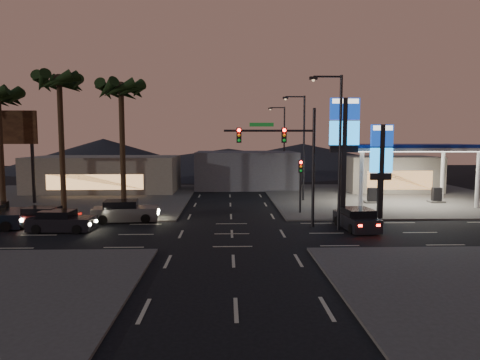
{
  "coord_description": "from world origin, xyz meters",
  "views": [
    {
      "loc": [
        -0.3,
        -26.43,
        5.95
      ],
      "look_at": [
        0.64,
        4.26,
        3.0
      ],
      "focal_mm": 32.0,
      "sensor_mm": 36.0,
      "label": 1
    }
  ],
  "objects_px": {
    "traffic_signal_mast": "(288,150)",
    "car_lane_a_front": "(61,222)",
    "gas_station": "(406,149)",
    "pylon_sign_tall": "(344,133)",
    "car_lane_a_mid": "(45,218)",
    "pylon_sign_short": "(381,157)",
    "suv_station": "(357,219)",
    "car_lane_b_front": "(125,212)"
  },
  "relations": [
    {
      "from": "gas_station",
      "to": "pylon_sign_short",
      "type": "bearing_deg",
      "value": -123.69
    },
    {
      "from": "traffic_signal_mast",
      "to": "car_lane_a_front",
      "type": "relative_size",
      "value": 1.88
    },
    {
      "from": "gas_station",
      "to": "pylon_sign_short",
      "type": "xyz_separation_m",
      "value": [
        -5.0,
        -7.5,
        -0.42
      ]
    },
    {
      "from": "gas_station",
      "to": "pylon_sign_tall",
      "type": "bearing_deg",
      "value": -139.09
    },
    {
      "from": "gas_station",
      "to": "traffic_signal_mast",
      "type": "height_order",
      "value": "traffic_signal_mast"
    },
    {
      "from": "pylon_sign_tall",
      "to": "car_lane_a_front",
      "type": "distance_m",
      "value": 20.85
    },
    {
      "from": "suv_station",
      "to": "car_lane_b_front",
      "type": "bearing_deg",
      "value": 168.65
    },
    {
      "from": "pylon_sign_tall",
      "to": "car_lane_a_mid",
      "type": "height_order",
      "value": "pylon_sign_tall"
    },
    {
      "from": "traffic_signal_mast",
      "to": "pylon_sign_tall",
      "type": "bearing_deg",
      "value": 36.52
    },
    {
      "from": "suv_station",
      "to": "pylon_sign_tall",
      "type": "bearing_deg",
      "value": 86.7
    },
    {
      "from": "car_lane_a_mid",
      "to": "car_lane_b_front",
      "type": "bearing_deg",
      "value": 22.22
    },
    {
      "from": "car_lane_a_mid",
      "to": "car_lane_b_front",
      "type": "distance_m",
      "value": 5.22
    },
    {
      "from": "pylon_sign_short",
      "to": "car_lane_b_front",
      "type": "height_order",
      "value": "pylon_sign_short"
    },
    {
      "from": "car_lane_a_front",
      "to": "car_lane_a_mid",
      "type": "height_order",
      "value": "car_lane_a_mid"
    },
    {
      "from": "suv_station",
      "to": "traffic_signal_mast",
      "type": "bearing_deg",
      "value": 169.04
    },
    {
      "from": "traffic_signal_mast",
      "to": "car_lane_a_front",
      "type": "bearing_deg",
      "value": -176.74
    },
    {
      "from": "pylon_sign_tall",
      "to": "suv_station",
      "type": "relative_size",
      "value": 2.04
    },
    {
      "from": "pylon_sign_short",
      "to": "traffic_signal_mast",
      "type": "distance_m",
      "value": 7.69
    },
    {
      "from": "traffic_signal_mast",
      "to": "car_lane_a_mid",
      "type": "xyz_separation_m",
      "value": [
        -16.3,
        0.36,
        -4.58
      ]
    },
    {
      "from": "car_lane_a_front",
      "to": "pylon_sign_short",
      "type": "bearing_deg",
      "value": 8.65
    },
    {
      "from": "car_lane_a_front",
      "to": "suv_station",
      "type": "xyz_separation_m",
      "value": [
        19.3,
        -0.02,
        0.03
      ]
    },
    {
      "from": "car_lane_a_front",
      "to": "car_lane_a_mid",
      "type": "bearing_deg",
      "value": 141.01
    },
    {
      "from": "gas_station",
      "to": "car_lane_b_front",
      "type": "distance_m",
      "value": 25.3
    },
    {
      "from": "suv_station",
      "to": "car_lane_a_mid",
      "type": "bearing_deg",
      "value": 176.62
    },
    {
      "from": "pylon_sign_tall",
      "to": "car_lane_a_mid",
      "type": "distance_m",
      "value": 22.04
    },
    {
      "from": "pylon_sign_short",
      "to": "traffic_signal_mast",
      "type": "xyz_separation_m",
      "value": [
        -7.24,
        -2.51,
        0.57
      ]
    },
    {
      "from": "gas_station",
      "to": "suv_station",
      "type": "bearing_deg",
      "value": -125.47
    },
    {
      "from": "gas_station",
      "to": "car_lane_a_front",
      "type": "height_order",
      "value": "gas_station"
    },
    {
      "from": "gas_station",
      "to": "car_lane_a_mid",
      "type": "height_order",
      "value": "gas_station"
    },
    {
      "from": "pylon_sign_tall",
      "to": "pylon_sign_short",
      "type": "distance_m",
      "value": 3.2
    },
    {
      "from": "car_lane_b_front",
      "to": "car_lane_a_front",
      "type": "bearing_deg",
      "value": -136.49
    },
    {
      "from": "car_lane_a_front",
      "to": "gas_station",
      "type": "bearing_deg",
      "value": 21.86
    },
    {
      "from": "car_lane_a_mid",
      "to": "suv_station",
      "type": "relative_size",
      "value": 1.0
    },
    {
      "from": "car_lane_b_front",
      "to": "traffic_signal_mast",
      "type": "bearing_deg",
      "value": -11.5
    },
    {
      "from": "pylon_sign_tall",
      "to": "car_lane_a_mid",
      "type": "xyz_separation_m",
      "value": [
        -21.04,
        -3.15,
        -5.75
      ]
    },
    {
      "from": "gas_station",
      "to": "car_lane_a_front",
      "type": "relative_size",
      "value": 2.87
    },
    {
      "from": "car_lane_a_front",
      "to": "traffic_signal_mast",
      "type": "bearing_deg",
      "value": 3.26
    },
    {
      "from": "pylon_sign_short",
      "to": "car_lane_a_front",
      "type": "xyz_separation_m",
      "value": [
        -22.06,
        -3.36,
        -4.02
      ]
    },
    {
      "from": "car_lane_b_front",
      "to": "suv_station",
      "type": "xyz_separation_m",
      "value": [
        15.96,
        -3.2,
        -0.05
      ]
    },
    {
      "from": "pylon_sign_tall",
      "to": "car_lane_a_mid",
      "type": "relative_size",
      "value": 2.05
    },
    {
      "from": "gas_station",
      "to": "car_lane_a_front",
      "type": "distance_m",
      "value": 29.49
    },
    {
      "from": "gas_station",
      "to": "car_lane_b_front",
      "type": "height_order",
      "value": "gas_station"
    }
  ]
}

